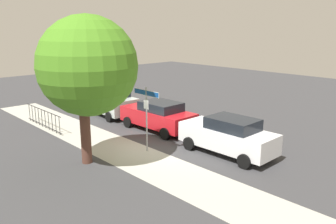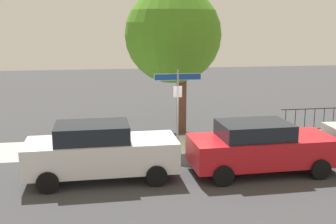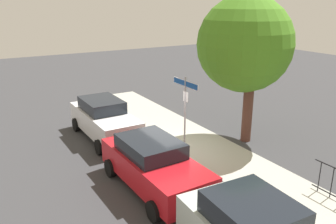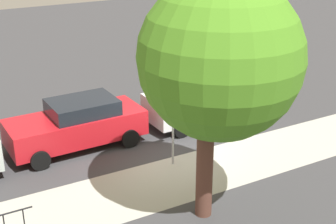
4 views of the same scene
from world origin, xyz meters
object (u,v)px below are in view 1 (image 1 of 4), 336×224
object	(u,v)px
car_white	(228,135)
street_sign	(146,105)
car_silver	(111,102)
car_red	(158,115)
shade_tree	(92,65)

from	to	relation	value
car_white	street_sign	bearing A→B (deg)	40.13
street_sign	car_silver	xyz separation A→B (m)	(6.86, -2.60, -1.31)
street_sign	car_red	bearing A→B (deg)	-50.46
car_white	car_red	bearing A→B (deg)	-2.93
shade_tree	car_silver	size ratio (longest dim) A/B	1.54
car_red	car_silver	xyz separation A→B (m)	(4.63, 0.09, 0.07)
shade_tree	car_silver	distance (m)	8.98
street_sign	car_red	world-z (taller)	street_sign
car_white	car_silver	xyz separation A→B (m)	(9.74, -0.10, 0.03)
shade_tree	car_red	bearing A→B (deg)	-70.26
street_sign	car_red	xyz separation A→B (m)	(2.22, -2.69, -1.39)
street_sign	shade_tree	world-z (taller)	shade_tree
shade_tree	car_red	size ratio (longest dim) A/B	1.35
car_white	car_silver	bearing A→B (deg)	-1.33
street_sign	car_silver	bearing A→B (deg)	-20.74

